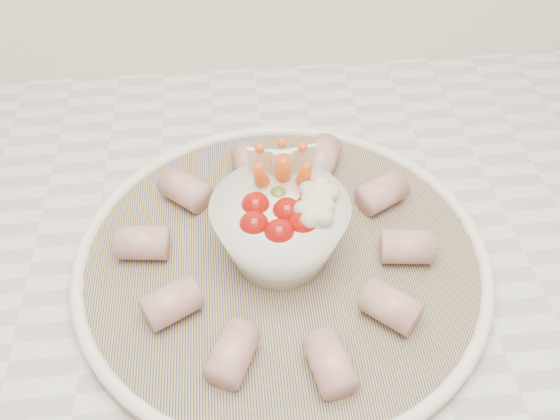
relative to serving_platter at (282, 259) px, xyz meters
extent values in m
cube|color=silver|center=(-0.06, 0.03, -0.03)|extent=(2.04, 0.62, 0.04)
cylinder|color=navy|center=(0.00, 0.00, 0.00)|extent=(0.37, 0.37, 0.01)
torus|color=white|center=(0.00, 0.00, 0.00)|extent=(0.37, 0.37, 0.01)
sphere|color=#960D09|center=(-0.02, -0.02, 0.06)|extent=(0.02, 0.02, 0.02)
sphere|color=#960D09|center=(-0.01, -0.03, 0.06)|extent=(0.02, 0.02, 0.02)
sphere|color=#960D09|center=(0.01, -0.02, 0.06)|extent=(0.02, 0.02, 0.02)
sphere|color=#960D09|center=(-0.02, 0.01, 0.06)|extent=(0.02, 0.02, 0.02)
sphere|color=#960D09|center=(0.00, 0.00, 0.06)|extent=(0.02, 0.02, 0.02)
sphere|color=#960D09|center=(0.02, 0.00, 0.06)|extent=(0.02, 0.02, 0.02)
sphere|color=#557426|center=(0.00, 0.02, 0.06)|extent=(0.02, 0.02, 0.02)
cone|color=#E95715|center=(-0.01, 0.03, 0.07)|extent=(0.03, 0.04, 0.06)
cone|color=#E95715|center=(0.00, 0.03, 0.07)|extent=(0.02, 0.04, 0.06)
cone|color=#E95715|center=(0.02, 0.03, 0.07)|extent=(0.02, 0.04, 0.06)
sphere|color=beige|center=(0.03, 0.01, 0.06)|extent=(0.03, 0.03, 0.03)
sphere|color=beige|center=(0.02, -0.01, 0.06)|extent=(0.03, 0.03, 0.03)
cube|color=#F3E5BD|center=(-0.01, 0.04, 0.07)|extent=(0.04, 0.02, 0.04)
cube|color=#F3E5BD|center=(0.01, 0.04, 0.07)|extent=(0.04, 0.02, 0.04)
cylinder|color=#A44B54|center=(0.11, -0.01, 0.02)|extent=(0.05, 0.04, 0.03)
cylinder|color=#A44B54|center=(0.10, 0.06, 0.02)|extent=(0.05, 0.05, 0.03)
cylinder|color=#A44B54|center=(0.05, 0.11, 0.02)|extent=(0.05, 0.05, 0.03)
cylinder|color=#A44B54|center=(-0.02, 0.11, 0.02)|extent=(0.04, 0.05, 0.03)
cylinder|color=#A44B54|center=(-0.08, 0.08, 0.02)|extent=(0.05, 0.05, 0.03)
cylinder|color=#A44B54|center=(-0.12, 0.02, 0.02)|extent=(0.05, 0.04, 0.03)
cylinder|color=#A44B54|center=(-0.10, -0.05, 0.02)|extent=(0.05, 0.05, 0.03)
cylinder|color=#A44B54|center=(-0.05, -0.10, 0.02)|extent=(0.05, 0.05, 0.03)
cylinder|color=#A44B54|center=(0.02, -0.12, 0.02)|extent=(0.04, 0.05, 0.03)
cylinder|color=#A44B54|center=(0.08, -0.07, 0.02)|extent=(0.05, 0.05, 0.03)
camera|label=1|loc=(-0.04, -0.36, 0.43)|focal=40.00mm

